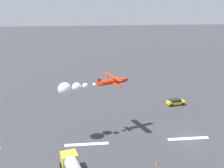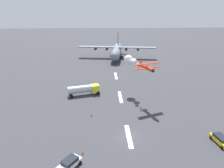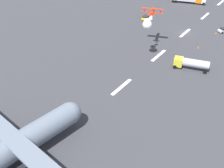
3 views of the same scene
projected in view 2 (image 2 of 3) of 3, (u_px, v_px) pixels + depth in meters
name	position (u px, v px, depth m)	size (l,w,h in m)	color
ground_plane	(129.00, 136.00, 41.85)	(440.00, 440.00, 0.00)	#38383D
runway_stripe_3	(129.00, 136.00, 41.85)	(8.00, 0.90, 0.01)	white
runway_stripe_4	(120.00, 97.00, 59.91)	(8.00, 0.90, 0.01)	white
runway_stripe_5	(116.00, 76.00, 77.98)	(8.00, 0.90, 0.01)	white
cargo_transport_plane	(116.00, 51.00, 102.82)	(26.25, 37.63, 11.49)	slate
stunt_biplane_red	(134.00, 62.00, 57.34)	(13.72, 7.79, 2.45)	red
fuel_tanker_truck	(84.00, 89.00, 60.66)	(4.91, 9.27, 2.90)	yellow
followme_car_yellow	(221.00, 140.00, 39.34)	(4.71, 2.55, 1.52)	yellow
airport_staff_sedan	(69.00, 163.00, 33.44)	(4.41, 3.92, 1.52)	white
traffic_cone_near	(83.00, 152.00, 36.57)	(0.44, 0.44, 0.75)	orange
traffic_cone_far	(92.00, 115.00, 49.09)	(0.44, 0.44, 0.75)	orange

